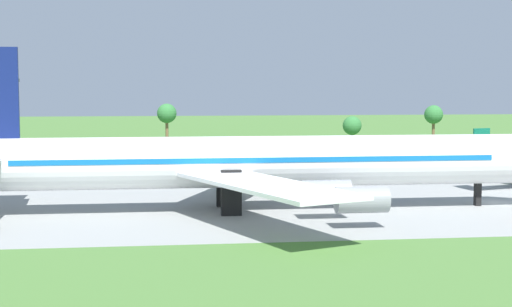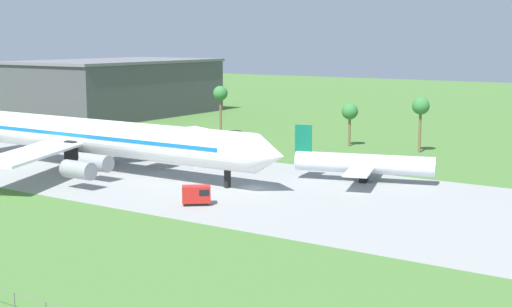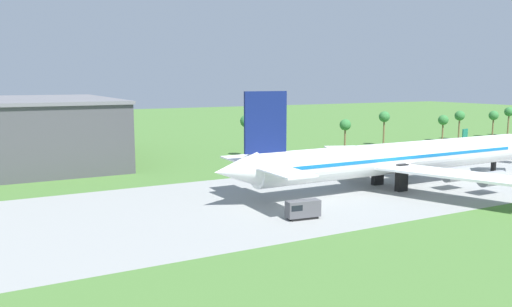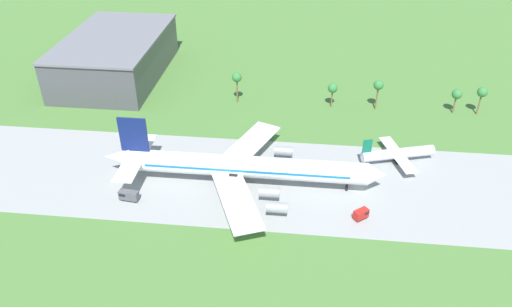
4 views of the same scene
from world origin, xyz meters
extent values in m
plane|color=#477233|center=(0.00, 0.00, 0.00)|extent=(600.00, 600.00, 0.00)
cube|color=gray|center=(0.00, 0.00, 0.01)|extent=(320.00, 44.00, 0.02)
cylinder|color=white|center=(-32.11, -2.09, 6.02)|extent=(67.85, 6.26, 6.26)
cube|color=#146BB7|center=(-32.11, -2.09, 6.49)|extent=(57.68, 6.38, 0.63)
cube|color=white|center=(-33.15, -15.72, 4.92)|extent=(17.75, 28.32, 0.44)
cube|color=white|center=(-33.15, 11.54, 4.92)|extent=(17.75, 28.32, 0.44)
cylinder|color=gray|center=(-25.01, -9.60, 3.11)|extent=(5.63, 2.82, 2.82)
cylinder|color=gray|center=(-22.48, -15.85, 3.11)|extent=(5.63, 2.82, 2.82)
cylinder|color=gray|center=(-25.01, 5.42, 3.11)|extent=(5.63, 2.82, 2.82)
cylinder|color=gray|center=(-22.48, 11.68, 3.11)|extent=(5.63, 2.82, 2.82)
cube|color=black|center=(-3.61, -2.09, 2.70)|extent=(0.70, 0.90, 5.39)
cube|color=black|center=(-35.51, -5.53, 2.70)|extent=(2.40, 1.20, 5.39)
cube|color=black|center=(-35.51, 1.35, 2.70)|extent=(2.40, 1.20, 5.39)
cube|color=#0F6647|center=(2.52, 11.32, 6.89)|extent=(2.83, 1.06, 4.49)
cylinder|color=brown|center=(-42.18, 48.74, 4.79)|extent=(0.56, 0.56, 9.58)
sphere|color=#337538|center=(-42.18, 48.74, 10.18)|extent=(3.60, 3.60, 3.60)
cylinder|color=brown|center=(8.96, 48.74, 4.56)|extent=(0.56, 0.56, 9.12)
sphere|color=#337538|center=(8.96, 48.74, 9.72)|extent=(3.60, 3.60, 3.60)
cylinder|color=brown|center=(-7.12, 48.74, 3.55)|extent=(0.56, 0.56, 7.09)
sphere|color=#337538|center=(-7.12, 48.74, 7.69)|extent=(3.60, 3.60, 3.60)
camera|label=1|loc=(-44.26, -96.64, 15.32)|focal=55.00mm
camera|label=2|loc=(61.16, -92.02, 23.48)|focal=50.00mm
camera|label=3|loc=(-105.72, -77.01, 21.61)|focal=35.00mm
camera|label=4|loc=(-16.78, -117.51, 86.31)|focal=35.00mm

